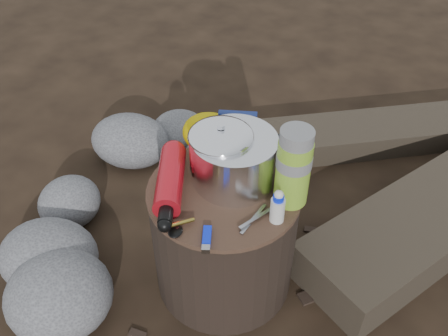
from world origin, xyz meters
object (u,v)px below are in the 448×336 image
at_px(stump, 224,237).
at_px(travel_mug, 277,160).
at_px(thermos, 293,167).
at_px(camping_pot, 221,153).
at_px(fuel_bottle, 170,180).

bearing_deg(stump, travel_mug, 45.02).
relative_size(stump, thermos, 1.89).
xyz_separation_m(camping_pot, thermos, (0.21, -0.01, 0.03)).
distance_m(thermos, travel_mug, 0.12).
height_order(stump, fuel_bottle, fuel_bottle).
xyz_separation_m(stump, camping_pot, (-0.03, 0.05, 0.29)).
bearing_deg(travel_mug, fuel_bottle, -146.11).
xyz_separation_m(fuel_bottle, travel_mug, (0.25, 0.17, 0.02)).
bearing_deg(stump, camping_pot, 120.83).
xyz_separation_m(camping_pot, travel_mug, (0.14, 0.07, -0.03)).
bearing_deg(travel_mug, thermos, -50.17).
xyz_separation_m(stump, thermos, (0.18, 0.03, 0.31)).
height_order(stump, thermos, thermos).
relative_size(stump, camping_pot, 2.45).
height_order(camping_pot, thermos, thermos).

